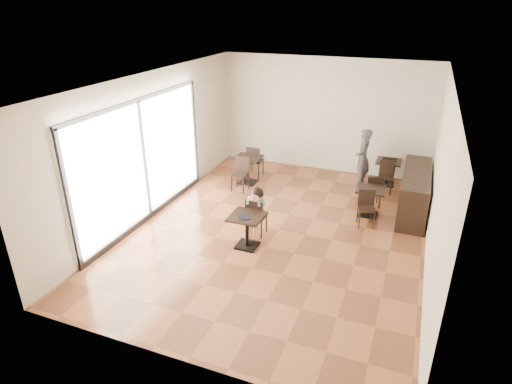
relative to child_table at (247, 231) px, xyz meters
The scene contains 23 objects.
floor 1.02m from the child_table, 66.18° to the left, with size 6.00×8.00×0.01m, color brown.
ceiling 3.00m from the child_table, 66.18° to the left, with size 6.00×8.00×0.01m, color silver.
wall_back 5.04m from the child_table, 85.48° to the left, with size 6.00×0.01×3.20m, color beige.
wall_front 3.39m from the child_table, 82.98° to the right, with size 6.00×0.01×3.20m, color beige.
wall_left 3.03m from the child_table, 161.56° to the left, with size 0.01×8.00×3.20m, color beige.
wall_right 3.71m from the child_table, 14.45° to the left, with size 0.01×8.00×3.20m, color beige.
storefront_window 2.81m from the child_table, behind, with size 0.04×4.50×2.60m, color white.
child_table is the anchor object (origin of this frame).
child_chair 0.55m from the child_table, 90.00° to the left, with size 0.38×0.38×0.85m, color black, non-canonical shape.
child 0.58m from the child_table, 90.00° to the left, with size 0.38×0.53×1.06m, color slate, non-canonical shape.
plate 0.37m from the child_table, 90.00° to the right, with size 0.24×0.24×0.01m, color black.
pizza_slice 0.67m from the child_table, 90.00° to the left, with size 0.25×0.19×0.06m, color #E1AF7B, non-canonical shape.
adult_patron 4.37m from the child_table, 67.64° to the left, with size 0.57×0.37×1.56m, color #3E3D42.
cafe_table_mid 3.12m from the child_table, 47.65° to the left, with size 0.64×0.64×0.67m, color black, non-canonical shape.
cafe_table_left 3.33m from the child_table, 111.90° to the left, with size 0.69×0.69×0.73m, color black, non-canonical shape.
cafe_table_back 4.90m from the child_table, 61.93° to the left, with size 0.64×0.64×0.68m, color black, non-canonical shape.
chair_mid_a 3.55m from the child_table, 53.65° to the left, with size 0.36×0.36×0.81m, color black, non-canonical shape.
chair_mid_b 2.74m from the child_table, 39.88° to the left, with size 0.36×0.36×0.81m, color black, non-canonical shape.
chair_left_a 3.84m from the child_table, 108.84° to the left, with size 0.40×0.40×0.88m, color black, non-canonical shape.
chair_left_b 2.82m from the child_table, 116.06° to the left, with size 0.40×0.40×0.88m, color black, non-canonical shape.
chair_back_a 4.94m from the child_table, 62.21° to the left, with size 0.37×0.37×0.82m, color black, non-canonical shape.
chair_back_b 4.42m from the child_table, 58.57° to the left, with size 0.37×0.37×0.82m, color black, non-canonical shape.
service_counter 4.18m from the child_table, 43.42° to the left, with size 0.60×2.40×1.00m, color black.
Camera 1 is at (2.49, -7.78, 4.58)m, focal length 30.00 mm.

